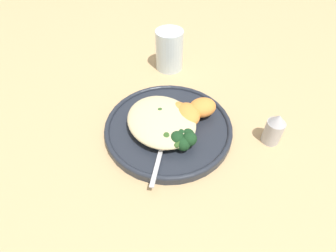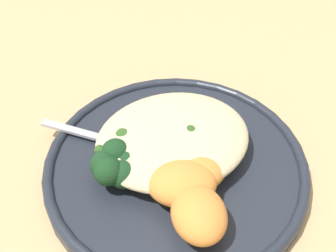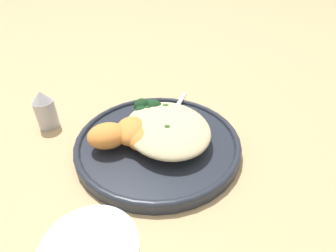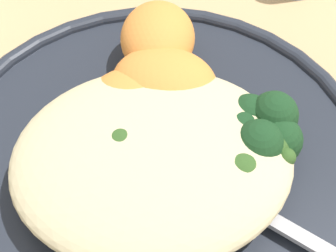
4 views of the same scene
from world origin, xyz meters
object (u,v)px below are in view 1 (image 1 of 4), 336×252
object	(u,v)px
sweet_potato_chunk_0	(179,112)
broccoli_stalk_1	(164,120)
plate	(168,127)
water_glass	(169,50)
sweet_potato_chunk_1	(187,114)
broccoli_stalk_0	(164,116)
kale_tuft	(184,138)
salt_shaker	(274,129)
broccoli_stalk_4	(179,138)
sweet_potato_chunk_2	(203,108)
spoon	(161,148)
quinoa_mound	(162,120)
broccoli_stalk_3	(174,132)
broccoli_stalk_2	(164,130)

from	to	relation	value
sweet_potato_chunk_0	broccoli_stalk_1	bearing A→B (deg)	93.76
plate	water_glass	size ratio (longest dim) A/B	2.54
broccoli_stalk_1	sweet_potato_chunk_1	size ratio (longest dim) A/B	1.25
plate	water_glass	world-z (taller)	water_glass
broccoli_stalk_0	kale_tuft	bearing A→B (deg)	132.28
sweet_potato_chunk_0	salt_shaker	distance (m)	0.21
broccoli_stalk_4	sweet_potato_chunk_2	distance (m)	0.10
spoon	water_glass	distance (m)	0.33
sweet_potato_chunk_1	salt_shaker	distance (m)	0.19
sweet_potato_chunk_0	kale_tuft	world-z (taller)	kale_tuft
broccoli_stalk_0	water_glass	size ratio (longest dim) A/B	0.66
sweet_potato_chunk_0	water_glass	bearing A→B (deg)	-26.15
quinoa_mound	broccoli_stalk_3	distance (m)	0.04
sweet_potato_chunk_2	water_glass	size ratio (longest dim) A/B	0.58
broccoli_stalk_1	broccoli_stalk_4	world-z (taller)	broccoli_stalk_4
broccoli_stalk_1	broccoli_stalk_0	bearing A→B (deg)	-89.88
sweet_potato_chunk_0	kale_tuft	distance (m)	0.08
quinoa_mound	sweet_potato_chunk_0	distance (m)	0.05
quinoa_mound	broccoli_stalk_2	xyz separation A→B (m)	(-0.02, 0.01, -0.00)
quinoa_mound	broccoli_stalk_2	size ratio (longest dim) A/B	1.53
spoon	broccoli_stalk_0	bearing A→B (deg)	-172.10
salt_shaker	sweet_potato_chunk_1	bearing A→B (deg)	45.77
broccoli_stalk_4	spoon	size ratio (longest dim) A/B	0.74
quinoa_mound	water_glass	size ratio (longest dim) A/B	1.49
spoon	water_glass	world-z (taller)	water_glass
quinoa_mound	salt_shaker	world-z (taller)	salt_shaker
broccoli_stalk_1	sweet_potato_chunk_2	distance (m)	0.10
sweet_potato_chunk_1	sweet_potato_chunk_2	world-z (taller)	sweet_potato_chunk_2
broccoli_stalk_4	sweet_potato_chunk_2	world-z (taller)	sweet_potato_chunk_2
broccoli_stalk_0	spoon	bearing A→B (deg)	98.12
broccoli_stalk_2	water_glass	distance (m)	0.29
broccoli_stalk_4	sweet_potato_chunk_1	world-z (taller)	sweet_potato_chunk_1
broccoli_stalk_3	spoon	distance (m)	0.05
spoon	sweet_potato_chunk_1	bearing A→B (deg)	156.59
broccoli_stalk_0	broccoli_stalk_3	distance (m)	0.05
broccoli_stalk_4	water_glass	xyz separation A→B (m)	(0.28, -0.14, 0.02)
broccoli_stalk_0	water_glass	world-z (taller)	water_glass
quinoa_mound	sweet_potato_chunk_2	xyz separation A→B (m)	(-0.02, -0.10, 0.00)
broccoli_stalk_0	sweet_potato_chunk_1	world-z (taller)	sweet_potato_chunk_1
kale_tuft	sweet_potato_chunk_0	bearing A→B (deg)	-25.92
plate	salt_shaker	distance (m)	0.23
broccoli_stalk_2	sweet_potato_chunk_1	xyz separation A→B (m)	(0.01, -0.07, 0.01)
broccoli_stalk_1	sweet_potato_chunk_2	xyz separation A→B (m)	(-0.02, -0.09, 0.01)
spoon	broccoli_stalk_4	bearing A→B (deg)	127.07
broccoli_stalk_2	broccoli_stalk_3	xyz separation A→B (m)	(-0.02, -0.02, 0.00)
sweet_potato_chunk_2	salt_shaker	size ratio (longest dim) A/B	0.85
quinoa_mound	sweet_potato_chunk_2	distance (m)	0.10
sweet_potato_chunk_1	salt_shaker	world-z (taller)	salt_shaker
broccoli_stalk_3	salt_shaker	bearing A→B (deg)	127.61
broccoli_stalk_3	kale_tuft	bearing A→B (deg)	76.83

